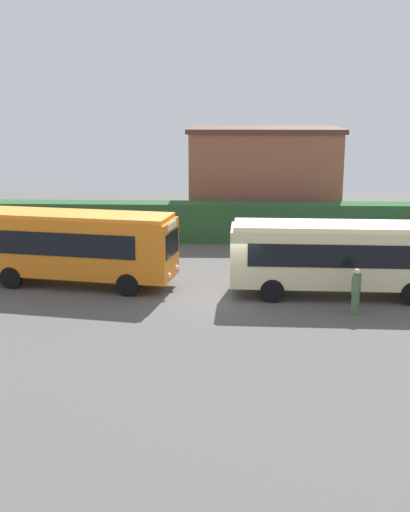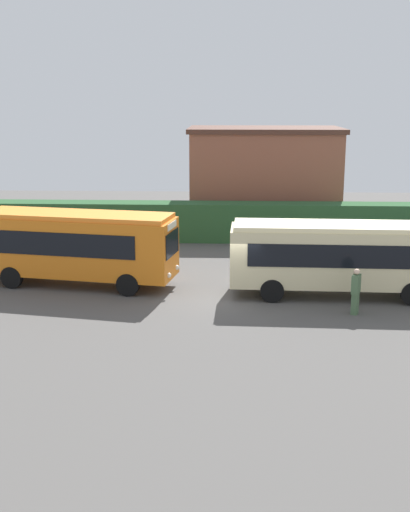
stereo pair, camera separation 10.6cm
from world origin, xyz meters
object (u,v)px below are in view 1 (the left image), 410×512
Objects in this scene: bus_cream at (340,255)px; person_left at (356,290)px; person_center at (343,263)px; bus_orange at (77,244)px.

bus_cream is 5.11× the size of person_left.
person_left is 4.68m from person_center.
bus_orange is 4.93× the size of person_left.
person_center is at bearing 14.80° from bus_orange.
bus_orange reaches higher than person_center.
bus_cream is at bearing 121.46° from person_left.
bus_orange is 12.40m from person_left.
person_left is 1.11× the size of person_center.
bus_cream is 5.68× the size of person_center.
bus_cream reaches higher than person_center.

